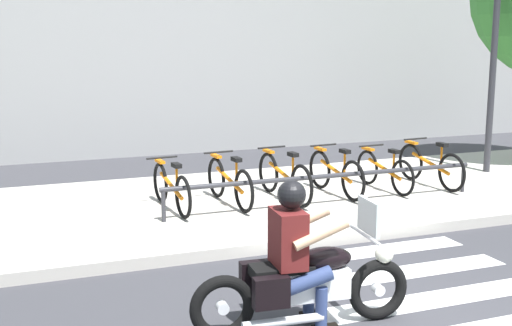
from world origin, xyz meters
The scene contains 14 objects.
sidewalk centered at (0.00, 4.96, 0.07)m, with size 24.00×4.40×0.15m, color #B7B2A8.
crosswalk_stripe_3 centered at (0.73, 0.80, 0.00)m, with size 2.80×0.40×0.01m, color white.
crosswalk_stripe_4 centered at (0.73, 1.60, 0.00)m, with size 2.80×0.40×0.01m, color white.
crosswalk_stripe_5 centered at (0.73, 2.40, 0.00)m, with size 2.80×0.40×0.01m, color white.
motorcycle centered at (-0.87, 0.65, 0.45)m, with size 2.13×0.68×1.19m.
rider centered at (-0.95, 0.66, 0.81)m, with size 0.66×0.57×1.42m.
bicycle_0 centered at (-1.10, 4.72, 0.49)m, with size 0.48×1.64×0.74m.
bicycle_1 centered at (-0.21, 4.72, 0.50)m, with size 0.48×1.67×0.77m.
bicycle_2 centered at (0.69, 4.72, 0.51)m, with size 0.48×1.74×0.79m.
bicycle_3 centered at (1.58, 4.72, 0.50)m, with size 0.48×1.63×0.77m.
bicycle_4 centered at (2.48, 4.72, 0.48)m, with size 0.48×1.55×0.71m.
bicycle_5 centered at (3.37, 4.72, 0.50)m, with size 0.48×1.69×0.77m.
bike_rack centered at (1.14, 4.17, 0.57)m, with size 5.07×0.07×0.49m.
street_lamp centered at (5.09, 5.36, 2.52)m, with size 0.28×0.28×4.14m.
Camera 1 is at (-3.42, -4.71, 2.71)m, focal length 47.74 mm.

